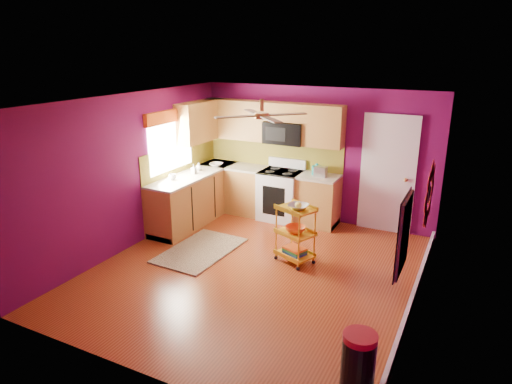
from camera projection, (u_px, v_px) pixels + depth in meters
The scene contains 18 objects.
ground at pixel (255, 271), 6.77m from camera, with size 5.00×5.00×0.00m, color maroon.
room_envelope at pixel (257, 165), 6.26m from camera, with size 4.54×5.04×2.52m.
lower_cabinets at pixel (235, 196), 8.76m from camera, with size 2.81×2.31×0.94m.
electric_range at pixel (281, 195), 8.70m from camera, with size 0.76×0.66×1.13m.
upper_cabinetry at pixel (248, 123), 8.60m from camera, with size 2.80×2.30×1.26m.
left_window at pixel (170, 132), 8.08m from camera, with size 0.08×1.35×1.08m.
panel_door at pixel (388, 176), 7.97m from camera, with size 0.95×0.11×2.15m.
right_wall_art at pixel (419, 210), 5.08m from camera, with size 0.04×2.74×1.04m.
ceiling_fan at pixel (262, 115), 6.24m from camera, with size 1.01×1.01×0.26m.
shag_rug at pixel (200, 250), 7.43m from camera, with size 0.93×1.51×0.02m, color black.
rolling_cart at pixel (296, 231), 6.91m from camera, with size 0.66×0.58×0.99m.
trash_can at pixel (358, 363), 4.33m from camera, with size 0.36×0.38×0.63m.
teal_kettle at pixel (317, 170), 8.34m from camera, with size 0.18×0.18×0.21m.
toaster at pixel (321, 172), 8.21m from camera, with size 0.22×0.15×0.18m, color beige.
soap_bottle_a at pixel (194, 169), 8.37m from camera, with size 0.08×0.08×0.18m, color #EA3F72.
soap_bottle_b at pixel (199, 167), 8.59m from camera, with size 0.12×0.12×0.15m, color white.
counter_dish at pixel (216, 165), 8.93m from camera, with size 0.25×0.25×0.06m, color white.
counter_cup at pixel (173, 177), 8.01m from camera, with size 0.13×0.13×0.10m, color white.
Camera 1 is at (2.75, -5.43, 3.19)m, focal length 32.00 mm.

